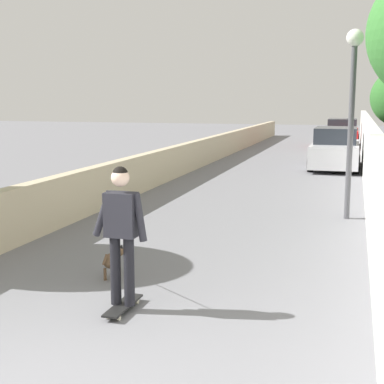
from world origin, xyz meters
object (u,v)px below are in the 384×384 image
(car_near, at_px, (335,149))
(person_skateboarder, at_px, (121,225))
(lamp_post, at_px, (353,90))
(skateboard, at_px, (123,306))
(car_far, at_px, (342,134))
(dog, at_px, (113,259))

(car_near, bearing_deg, person_skateboarder, 172.83)
(lamp_post, relative_size, person_skateboarder, 2.35)
(skateboard, relative_size, car_near, 0.18)
(skateboard, xyz_separation_m, car_near, (15.42, -1.94, 0.65))
(person_skateboarder, bearing_deg, car_near, -7.17)
(skateboard, height_order, car_near, car_near)
(lamp_post, xyz_separation_m, skateboard, (-6.30, 2.54, -2.71))
(person_skateboarder, bearing_deg, car_far, -4.37)
(lamp_post, xyz_separation_m, dog, (-5.15, 3.19, -2.50))
(skateboard, height_order, car_far, car_far)
(skateboard, height_order, dog, dog)
(lamp_post, bearing_deg, car_near, 3.77)
(car_near, relative_size, car_far, 1.01)
(dog, distance_m, car_far, 24.39)
(lamp_post, xyz_separation_m, car_near, (9.12, 0.60, -2.06))
(skateboard, distance_m, car_far, 25.48)
(car_far, bearing_deg, skateboard, 175.63)
(skateboard, relative_size, car_far, 0.19)
(lamp_post, distance_m, person_skateboarder, 7.00)
(skateboard, bearing_deg, person_skateboarder, 0.22)
(person_skateboarder, height_order, car_far, person_skateboarder)
(skateboard, bearing_deg, dog, 29.70)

